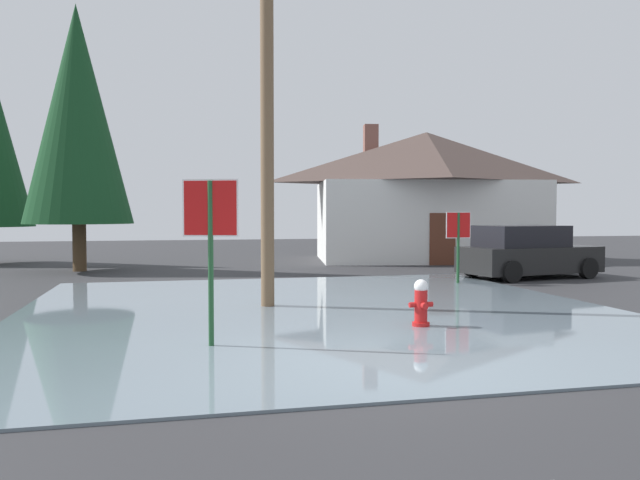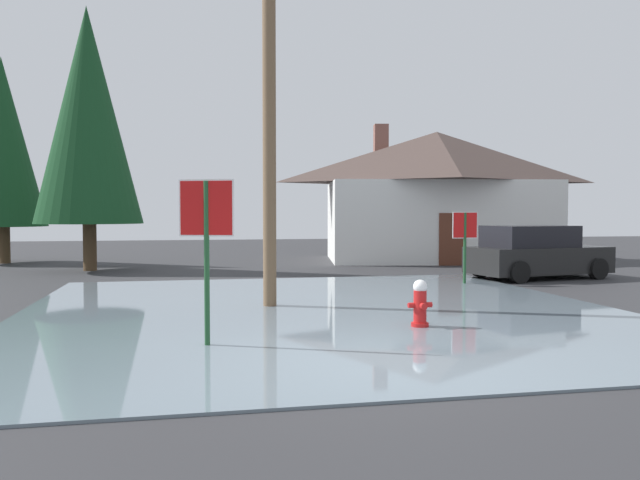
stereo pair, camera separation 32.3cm
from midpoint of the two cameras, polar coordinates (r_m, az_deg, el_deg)
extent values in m
cube|color=#2D2D30|center=(8.66, 4.96, -11.26)|extent=(80.00, 80.00, 0.10)
cube|color=slate|center=(12.98, -0.70, -6.33)|extent=(11.92, 12.61, 0.04)
cube|color=silver|center=(7.56, 9.89, -12.89)|extent=(3.77, 0.40, 0.01)
cylinder|color=#1E4C28|center=(9.51, -10.75, -2.21)|extent=(0.08, 0.08, 2.47)
cube|color=white|center=(9.48, -10.79, 2.85)|extent=(0.80, 0.32, 0.84)
cube|color=red|center=(9.48, -10.79, 2.85)|extent=(0.75, 0.32, 0.80)
cylinder|color=red|center=(11.23, 8.23, -7.58)|extent=(0.30, 0.30, 0.10)
cylinder|color=red|center=(11.18, 8.24, -5.91)|extent=(0.22, 0.22, 0.56)
sphere|color=white|center=(11.13, 8.25, -4.14)|extent=(0.24, 0.24, 0.24)
cylinder|color=red|center=(11.11, 7.45, -5.81)|extent=(0.10, 0.09, 0.09)
cylinder|color=red|center=(11.23, 9.01, -5.73)|extent=(0.10, 0.09, 0.09)
cylinder|color=red|center=(11.02, 8.55, -5.88)|extent=(0.11, 0.10, 0.11)
cylinder|color=brown|center=(13.56, -5.47, 11.49)|extent=(0.28, 0.28, 8.27)
cylinder|color=#1E4C28|center=(18.14, 11.81, -0.75)|extent=(0.08, 0.08, 2.01)
cube|color=white|center=(18.11, 11.83, 1.32)|extent=(0.74, 0.02, 0.74)
cube|color=red|center=(18.11, 11.83, 1.32)|extent=(0.70, 0.03, 0.70)
cube|color=silver|center=(27.33, 9.16, 1.66)|extent=(9.73, 6.91, 3.28)
pyramid|color=#473833|center=(27.43, 9.20, 7.33)|extent=(10.50, 7.47, 2.14)
cube|color=brown|center=(28.05, 4.25, 8.34)|extent=(0.69, 0.69, 1.92)
cube|color=#592D1E|center=(24.66, 10.58, 0.07)|extent=(1.00, 0.22, 2.00)
cube|color=black|center=(20.55, 17.89, -1.66)|extent=(4.52, 2.52, 0.79)
cube|color=black|center=(20.29, 17.19, 0.34)|extent=(2.80, 2.02, 0.65)
cylinder|color=black|center=(22.21, 19.18, -2.03)|extent=(0.67, 0.32, 0.64)
cylinder|color=black|center=(20.90, 22.55, -2.36)|extent=(0.67, 0.32, 0.64)
cylinder|color=black|center=(20.38, 13.10, -2.35)|extent=(0.67, 0.32, 0.64)
cylinder|color=black|center=(18.94, 16.36, -2.75)|extent=(0.67, 0.32, 0.64)
cylinder|color=#4C3823|center=(23.35, -21.17, -0.62)|extent=(0.45, 0.45, 1.64)
cone|color=#143D1E|center=(23.56, -21.35, 10.48)|extent=(3.64, 3.64, 7.46)
camera|label=1|loc=(0.16, -90.78, -0.03)|focal=35.61mm
camera|label=2|loc=(0.16, 89.22, 0.03)|focal=35.61mm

